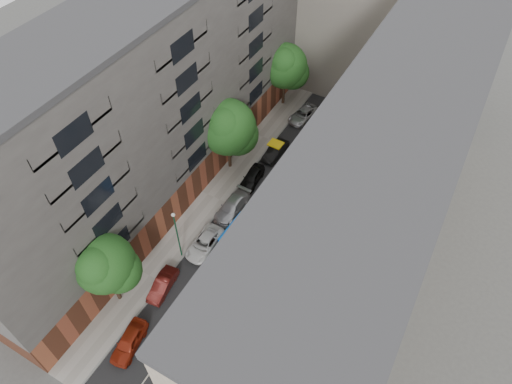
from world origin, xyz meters
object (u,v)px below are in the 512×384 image
Objects in this scene: car_left_6 at (303,115)px; car_right_1 at (247,296)px; car_left_5 at (275,151)px; tree_far at (285,68)px; car_left_4 at (252,177)px; car_left_0 at (129,342)px; car_right_2 at (269,261)px; tree_mid at (228,129)px; tarp_truck at (236,244)px; car_right_3 at (299,199)px; tree_near at (105,266)px; car_left_1 at (163,285)px; pedestrian at (341,186)px; lamp_post at (177,230)px; car_right_0 at (200,353)px; car_left_2 at (205,243)px; car_right_4 at (323,163)px; car_left_3 at (232,207)px.

car_right_1 reaches higher than car_left_6.
tree_far is at bearing 113.65° from car_left_5.
car_left_0 is at bearing -93.38° from car_left_4.
tree_far reaches higher than car_right_2.
tarp_truck is at bearing -56.18° from tree_mid.
car_left_6 is 1.01× the size of car_right_3.
tree_far reaches higher than tree_near.
car_left_4 is at bearing 80.02° from tree_near.
car_left_1 is 20.83m from pedestrian.
lamp_post reaches higher than tarp_truck.
car_right_0 is at bearing -65.24° from tree_mid.
tree_far is (-9.90, 22.63, 4.80)m from car_right_2.
car_right_1 reaches higher than car_left_2.
car_left_0 is at bearing -80.84° from tree_mid.
car_left_2 is 7.07m from car_right_1.
car_right_2 is 0.85× the size of car_right_4.
car_left_0 is 16.37m from car_left_3.
tree_far reaches higher than car_left_5.
car_left_4 is at bearing 166.81° from car_right_3.
car_left_6 is at bearing 84.43° from car_left_4.
car_left_2 is 14.80m from car_left_5.
car_left_4 is at bearing 80.67° from car_left_1.
lamp_post is (-1.40, -24.31, 3.37)m from car_left_6.
tree_far is at bearing 86.12° from car_left_0.
car_right_2 is at bearing -43.33° from tree_mid.
tarp_truck is at bearing -73.01° from car_left_6.
car_right_1 is 4.20m from car_right_2.
car_right_0 is at bearing -72.79° from tarp_truck.
car_left_0 reaches higher than car_left_1.
lamp_post is (-7.80, 1.09, 3.28)m from car_right_1.
tarp_truck is 1.27× the size of car_left_6.
tree_mid is (0.00, 18.92, 0.18)m from tree_near.
tarp_truck is 1.45× the size of car_left_4.
car_right_4 is 2.40× the size of pedestrian.
car_left_6 is at bearing 86.70° from lamp_post.
car_left_0 reaches higher than car_left_2.
car_left_4 is (-0.30, 4.67, -0.03)m from car_left_3.
car_left_4 is 5.92m from car_right_3.
tree_near is at bearing -87.37° from car_left_6.
car_left_3 is (0.00, 5.17, 0.08)m from car_left_2.
tree_near reaches higher than car_left_4.
tarp_truck is at bearing -53.81° from car_left_3.
car_right_4 is (5.90, 5.76, -0.05)m from car_left_4.
car_right_0 is at bearing -98.95° from car_right_3.
car_left_3 is 1.09× the size of car_right_4.
pedestrian reaches higher than car_left_6.
tarp_truck is 1.28× the size of car_right_4.
tree_near is at bearing -140.00° from car_right_2.
lamp_post is 3.27× the size of pedestrian.
car_left_0 reaches higher than car_right_4.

